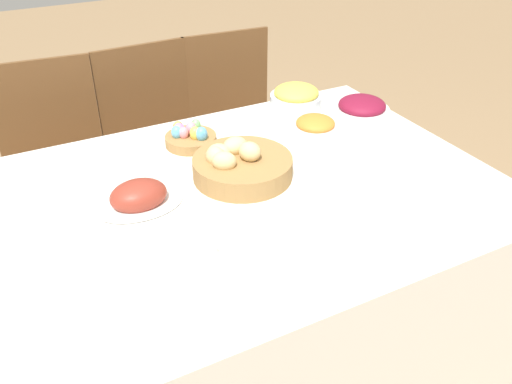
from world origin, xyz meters
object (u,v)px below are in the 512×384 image
Objects in this scene: drinking_cup at (358,197)px; egg_basket at (190,137)px; carrot_bowl at (315,128)px; pineapple_bowl at (296,98)px; knife at (363,249)px; fork at (260,286)px; spoon at (373,246)px; chair_far_center at (158,146)px; chair_far_right at (237,129)px; dinner_plate at (314,266)px; ham_platter at (139,197)px; bread_basket at (240,165)px; butter_dish at (189,248)px; beet_salad_bowl at (361,111)px; chair_far_left at (58,169)px.

egg_basket is at bearing 115.48° from drinking_cup.
carrot_bowl is 0.26m from pineapple_bowl.
carrot_bowl is 0.81× the size of knife.
carrot_bowl is 0.80m from fork.
spoon is 0.18m from drinking_cup.
chair_far_center reaches higher than fork.
chair_far_right is 3.77× the size of dinner_plate.
ham_platter is at bearing 136.75° from spoon.
bread_basket reaches higher than egg_basket.
egg_basket is at bearing 46.86° from ham_platter.
fork is at bearing -125.49° from pineapple_bowl.
chair_far_right is 4.60× the size of pineapple_bowl.
butter_dish is at bearing 153.44° from knife.
pineapple_bowl is at bearing 127.50° from beet_salad_bowl.
spoon is (0.15, -0.48, -0.04)m from bread_basket.
chair_far_left is 4.60× the size of pineapple_bowl.
drinking_cup is at bearing -54.77° from bread_basket.
chair_far_left is 5.81× the size of carrot_bowl.
carrot_bowl is 0.79× the size of pineapple_bowl.
chair_far_right is at bearing 65.36° from bread_basket.
pineapple_bowl is at bearing 40.97° from bread_basket.
chair_far_left is 1.34m from fork.
ham_platter is at bearing -113.41° from chair_far_center.
fork is (-0.18, -0.48, -0.04)m from bread_basket.
butter_dish is at bearing 117.36° from fork.
ham_platter is 1.28× the size of spoon.
egg_basket is 0.66m from drinking_cup.
chair_far_left is at bearing 116.44° from spoon.
ham_platter is 0.28m from butter_dish.
dinner_plate is at bearing -146.73° from drinking_cup.
beet_salad_bowl is at bearing 52.54° from drinking_cup.
knife is at bearing -109.66° from pineapple_bowl.
dinner_plate is 0.15m from knife.
pineapple_bowl is (0.48, 0.09, 0.02)m from egg_basket.
spoon is at bearing -44.17° from ham_platter.
fork is 1.00× the size of knife.
egg_basket is 0.87× the size of pineapple_bowl.
beet_salad_bowl is at bearing -10.71° from egg_basket.
chair_far_center is 11.82× the size of drinking_cup.
spoon is 0.48m from butter_dish.
knife is at bearing -97.84° from chair_far_right.
chair_far_center is 1.32m from knife.
fork is at bearing -110.72° from bread_basket.
beet_salad_bowl reaches higher than egg_basket.
bread_basket is 0.48m from dinner_plate.
egg_basket is at bearing 106.40° from spoon.
bread_basket is (0.46, -0.81, 0.30)m from chair_far_left.
chair_far_left and chair_far_right have the same top height.
fork is at bearing -72.13° from ham_platter.
butter_dish is (-0.23, -0.56, -0.01)m from egg_basket.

